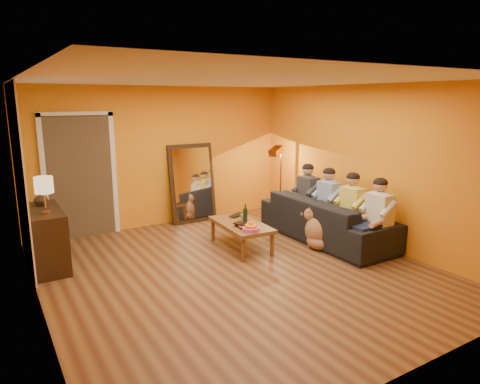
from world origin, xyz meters
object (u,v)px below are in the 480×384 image
person_mid_left (352,210)px  person_far_right (308,197)px  table_lamp (45,196)px  sofa (326,219)px  floor_lamp (281,184)px  vase (41,199)px  laptop (239,216)px  dog (317,228)px  sideboard (47,238)px  wine_bottle (245,214)px  tumbler (243,217)px  person_mid_right (329,203)px  coffee_table (241,235)px  person_far_left (379,218)px  mirror_frame (192,183)px

person_mid_left → person_far_right: 1.10m
table_lamp → sofa: 4.39m
sofa → floor_lamp: 1.50m
table_lamp → sofa: size_ratio=0.20×
vase → laptop: bearing=-12.9°
dog → person_far_right: bearing=77.5°
sideboard → dog: bearing=-20.4°
sideboard → wine_bottle: size_ratio=3.81×
tumbler → person_far_right: bearing=5.4°
sofa → person_mid_right: size_ratio=2.06×
coffee_table → vase: vase is taller
person_far_left → table_lamp: bearing=156.9°
sofa → person_far_left: (0.13, -1.00, 0.24)m
person_far_right → dog: bearing=-121.3°
dog → person_far_left: size_ratio=0.56×
mirror_frame → person_far_right: bearing=-45.3°
person_far_left → person_mid_left: 0.55m
dog → table_lamp: bearing=-177.5°
coffee_table → person_mid_left: 1.85m
coffee_table → vase: size_ratio=6.00×
floor_lamp → person_mid_left: 1.90m
table_lamp → mirror_frame: bearing=26.3°
table_lamp → person_mid_left: (4.37, -1.32, -0.49)m
mirror_frame → dog: size_ratio=2.24×
person_far_right → person_far_left: bearing=-90.0°
dog → vase: (-3.82, 1.67, 0.61)m
coffee_table → tumbler: 0.31m
coffee_table → tumbler: tumbler is taller
sideboard → sofa: (4.24, -1.17, -0.06)m
sofa → tumbler: size_ratio=23.41×
person_mid_left → tumbler: 1.77m
tumbler → vase: 3.07m
table_lamp → person_mid_left: table_lamp is taller
person_mid_left → sideboard: bearing=159.7°
coffee_table → laptop: bearing=66.6°
dog → person_far_left: person_far_left is taller
person_mid_left → vase: (-4.37, 1.87, 0.34)m
person_mid_left → person_mid_right: size_ratio=1.00×
person_mid_right → tumbler: 1.54m
sideboard → tumbler: sideboard is taller
table_lamp → dog: 4.06m
person_far_right → tumbler: size_ratio=11.34×
person_far_left → laptop: person_far_left is taller
dog → sideboard: bearing=178.4°
sofa → floor_lamp: (0.10, 1.45, 0.35)m
mirror_frame → wine_bottle: bearing=-89.0°
table_lamp → sofa: table_lamp is taller
person_far_left → tumbler: (-1.48, 1.51, -0.14)m
coffee_table → person_far_right: 1.66m
table_lamp → wine_bottle: size_ratio=1.65×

